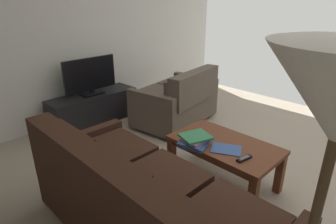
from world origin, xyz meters
TOP-DOWN VIEW (x-y plane):
  - ground_plane at (0.00, 0.00)m, footprint 5.29×5.19m
  - wall_right at (2.65, 0.00)m, footprint 0.12×5.19m
  - sofa_main at (0.03, 1.35)m, footprint 1.99×0.88m
  - loveseat_near at (1.41, -0.49)m, footprint 0.96×1.32m
  - coffee_table at (0.08, 0.26)m, footprint 1.03×0.59m
  - floor_lamp at (-1.08, 1.62)m, footprint 0.39×0.39m
  - tv_stand at (2.32, 0.37)m, footprint 0.44×1.31m
  - flat_tv at (2.32, 0.37)m, footprint 0.21×0.80m
  - book_stack at (0.26, 0.50)m, footprint 0.31×0.34m
  - tv_remote at (-0.21, 0.40)m, footprint 0.07×0.17m
  - loose_magazine at (0.00, 0.36)m, footprint 0.33×0.30m

SIDE VIEW (x-z plane):
  - ground_plane at x=0.00m, z-range -0.01..0.00m
  - tv_stand at x=2.32m, z-range 0.00..0.45m
  - loveseat_near at x=1.41m, z-range -0.05..0.78m
  - sofa_main at x=0.03m, z-range -0.07..0.83m
  - coffee_table at x=0.08m, z-range 0.16..0.61m
  - loose_magazine at x=0.00m, z-range 0.45..0.46m
  - tv_remote at x=-0.21m, z-range 0.45..0.48m
  - book_stack at x=0.26m, z-range 0.45..0.55m
  - flat_tv at x=2.32m, z-range 0.46..0.99m
  - wall_right at x=2.65m, z-range 0.00..2.61m
  - floor_lamp at x=-1.08m, z-range 0.61..2.28m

